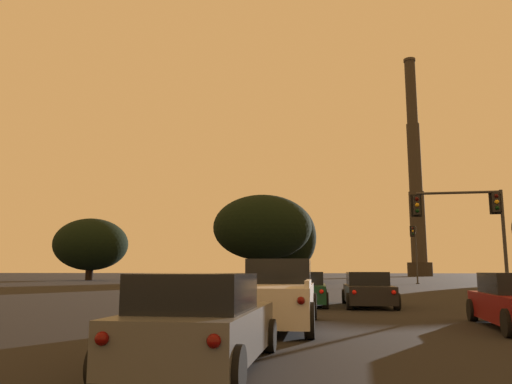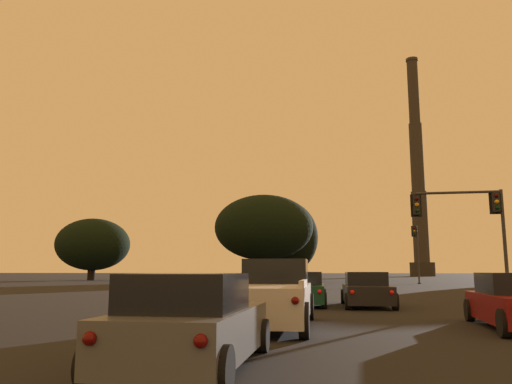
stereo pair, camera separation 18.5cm
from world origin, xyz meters
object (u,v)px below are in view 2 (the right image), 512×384
pickup_truck_left_lane_second (272,296)px  sedan_left_lane_front (303,290)px  traffic_light_overhead_right (472,216)px  sedan_center_lane_front (366,290)px  hatchback_left_lane_third (191,324)px  traffic_light_far_right (416,245)px  smokestack (418,188)px

pickup_truck_left_lane_second → sedan_left_lane_front: pickup_truck_left_lane_second is taller
sedan_left_lane_front → traffic_light_overhead_right: bearing=32.7°
traffic_light_overhead_right → sedan_center_lane_front: bearing=-132.8°
hatchback_left_lane_third → traffic_light_far_right: bearing=77.9°
sedan_center_lane_front → traffic_light_far_right: (7.35, 38.02, 3.67)m
sedan_left_lane_front → hatchback_left_lane_third: 14.43m
traffic_light_far_right → sedan_left_lane_front: bearing=-104.9°
hatchback_left_lane_third → traffic_light_overhead_right: (9.14, 20.47, 3.72)m
sedan_left_lane_front → sedan_center_lane_front: size_ratio=1.00×
pickup_truck_left_lane_second → traffic_light_overhead_right: (8.76, 14.36, 3.58)m
traffic_light_overhead_right → smokestack: size_ratio=0.10×
pickup_truck_left_lane_second → traffic_light_overhead_right: traffic_light_overhead_right is taller
pickup_truck_left_lane_second → sedan_left_lane_front: (0.20, 8.31, -0.14)m
sedan_left_lane_front → hatchback_left_lane_third: hatchback_left_lane_third is taller
traffic_light_overhead_right → hatchback_left_lane_third: bearing=-114.1°
pickup_truck_left_lane_second → traffic_light_far_right: 47.25m
pickup_truck_left_lane_second → traffic_light_far_right: size_ratio=0.84×
sedan_center_lane_front → traffic_light_far_right: 38.90m
traffic_light_overhead_right → pickup_truck_left_lane_second: bearing=-121.4°
traffic_light_far_right → smokestack: smokestack is taller
pickup_truck_left_lane_second → hatchback_left_lane_third: 6.12m
sedan_center_lane_front → hatchback_left_lane_third: hatchback_left_lane_third is taller
sedan_center_lane_front → hatchback_left_lane_third: (-3.24, -14.09, -0.00)m
hatchback_left_lane_third → traffic_light_overhead_right: 22.72m
sedan_left_lane_front → sedan_center_lane_front: bearing=-9.6°
sedan_left_lane_front → sedan_center_lane_front: same height
pickup_truck_left_lane_second → sedan_center_lane_front: bearing=68.1°
hatchback_left_lane_third → traffic_light_far_right: 53.30m
sedan_left_lane_front → traffic_light_overhead_right: traffic_light_overhead_right is taller
hatchback_left_lane_third → sedan_left_lane_front: bearing=87.1°
traffic_light_overhead_right → traffic_light_far_right: traffic_light_far_right is taller
sedan_left_lane_front → sedan_center_lane_front: 2.69m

